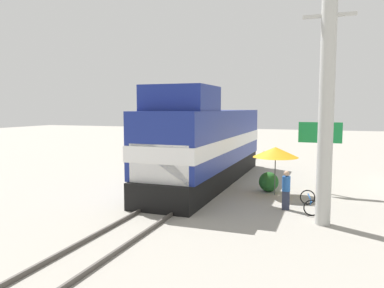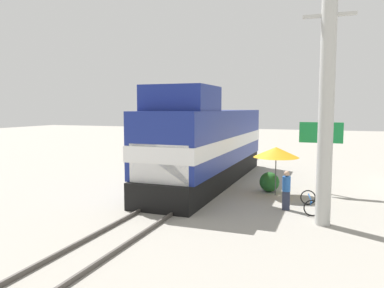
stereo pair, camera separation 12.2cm
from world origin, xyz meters
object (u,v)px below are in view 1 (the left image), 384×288
Objects in this scene: utility_pole at (326,107)px; vendor_umbrella at (275,152)px; person_bystander at (286,189)px; billboard_sign at (320,139)px; bicycle at (310,202)px; locomotive at (206,144)px.

utility_pole reaches higher than vendor_umbrella.
utility_pole is at bearing -46.44° from person_bystander.
vendor_umbrella is 2.96m from person_bystander.
billboard_sign is 2.15× the size of person_bystander.
bicycle is (-0.54, 1.85, -3.96)m from utility_pole.
bicycle is (0.95, 0.28, -0.55)m from person_bystander.
locomotive is at bearing 178.78° from billboard_sign.
bicycle is at bearing 16.63° from person_bystander.
utility_pole reaches higher than person_bystander.
person_bystander is at bearing 133.56° from utility_pole.
utility_pole is 4.40m from bicycle.
locomotive reaches higher than billboard_sign.
person_bystander is at bearing -106.88° from billboard_sign.
billboard_sign reaches higher than person_bystander.
billboard_sign is (2.01, 1.39, 0.61)m from vendor_umbrella.
locomotive is 5.91× the size of vendor_umbrella.
billboard_sign reaches higher than vendor_umbrella.
locomotive is at bearing 138.56° from bicycle.
utility_pole is 5.15× the size of person_bystander.
locomotive is 7.19m from bicycle.
billboard_sign is (6.06, -0.13, 0.49)m from locomotive.
bicycle is (-0.25, -3.68, -2.40)m from billboard_sign.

